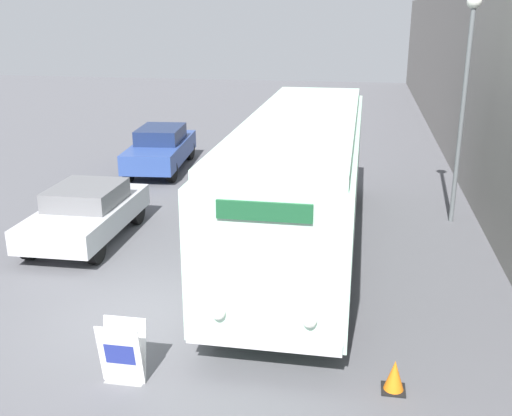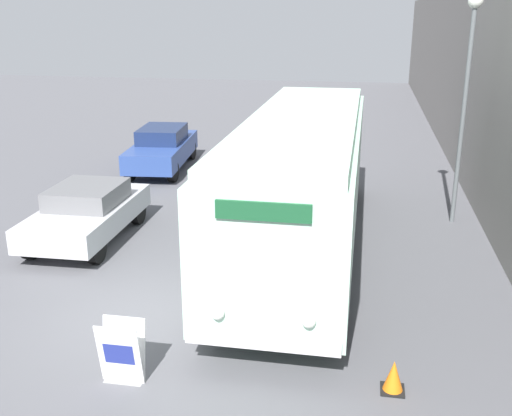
# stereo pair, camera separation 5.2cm
# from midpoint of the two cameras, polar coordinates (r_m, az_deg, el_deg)

# --- Properties ---
(ground_plane) EXTENTS (80.00, 80.00, 0.00)m
(ground_plane) POSITION_cam_midpoint_polar(r_m,az_deg,el_deg) (11.51, -10.21, -10.25)
(ground_plane) COLOR #56565B
(building_wall_right) EXTENTS (0.30, 60.00, 6.17)m
(building_wall_right) POSITION_cam_midpoint_polar(r_m,az_deg,el_deg) (19.87, 20.18, 10.36)
(building_wall_right) COLOR gray
(building_wall_right) RESTS_ON ground_plane
(vintage_bus) EXTENTS (2.54, 10.89, 3.22)m
(vintage_bus) POSITION_cam_midpoint_polar(r_m,az_deg,el_deg) (13.89, 4.29, 3.13)
(vintage_bus) COLOR black
(vintage_bus) RESTS_ON ground_plane
(sign_board) EXTENTS (0.68, 0.38, 1.02)m
(sign_board) POSITION_cam_midpoint_polar(r_m,az_deg,el_deg) (9.57, -12.75, -13.35)
(sign_board) COLOR gray
(sign_board) RESTS_ON ground_plane
(streetlamp) EXTENTS (0.36, 0.36, 5.85)m
(streetlamp) POSITION_cam_midpoint_polar(r_m,az_deg,el_deg) (16.31, 19.30, 11.64)
(streetlamp) COLOR #595E60
(streetlamp) RESTS_ON ground_plane
(parked_car_near) EXTENTS (1.93, 4.14, 1.37)m
(parked_car_near) POSITION_cam_midpoint_polar(r_m,az_deg,el_deg) (15.35, -15.94, -0.36)
(parked_car_near) COLOR black
(parked_car_near) RESTS_ON ground_plane
(parked_car_mid) EXTENTS (2.15, 4.76, 1.51)m
(parked_car_mid) POSITION_cam_midpoint_polar(r_m,az_deg,el_deg) (21.77, -9.12, 5.67)
(parked_car_mid) COLOR black
(parked_car_mid) RESTS_ON ground_plane
(traffic_cone) EXTENTS (0.36, 0.36, 0.51)m
(traffic_cone) POSITION_cam_midpoint_polar(r_m,az_deg,el_deg) (9.51, 12.88, -15.34)
(traffic_cone) COLOR black
(traffic_cone) RESTS_ON ground_plane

